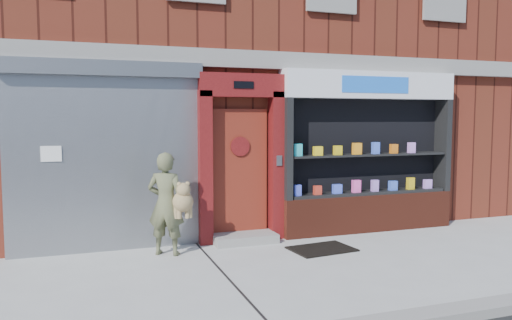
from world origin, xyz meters
name	(u,v)px	position (x,y,z in m)	size (l,w,h in m)	color
ground	(329,266)	(0.00, 0.00, 0.00)	(80.00, 80.00, 0.00)	#9E9E99
curb	(425,318)	(0.00, -2.15, 0.06)	(60.00, 0.30, 0.12)	gray
building	(220,44)	(0.00, 5.99, 4.00)	(12.00, 8.16, 8.00)	#5D2015
shutter_bay	(105,145)	(-3.00, 1.93, 1.72)	(3.10, 0.30, 3.04)	gray
red_door_bay	(241,158)	(-0.75, 1.86, 1.46)	(1.52, 0.58, 2.90)	#4E0D0E
pharmacy_bay	(368,159)	(1.75, 1.81, 1.37)	(3.50, 0.41, 3.00)	#5D2316
woman	(168,203)	(-2.11, 1.37, 0.82)	(0.76, 0.62, 1.62)	#595C3D
doormat	(322,249)	(0.30, 0.83, 0.01)	(1.00, 0.70, 0.03)	black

